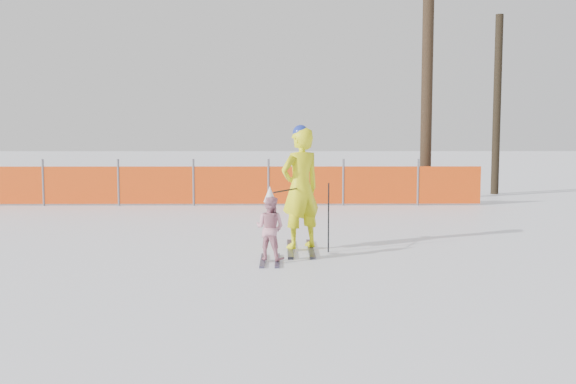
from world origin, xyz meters
name	(u,v)px	position (x,y,z in m)	size (l,w,h in m)	color
ground	(288,260)	(0.00, 0.00, 0.00)	(120.00, 120.00, 0.00)	white
adult	(300,188)	(0.21, 0.87, 1.03)	(0.86, 1.64, 2.07)	black
child	(270,227)	(-0.28, -0.09, 0.52)	(0.58, 1.01, 1.14)	black
ski_poles	(311,206)	(0.37, 0.55, 0.76)	(0.90, 0.74, 1.13)	black
safety_fence	(147,185)	(-3.69, 7.44, 0.56)	(17.71, 0.06, 1.25)	#595960
tree_trunks	(453,99)	(4.98, 9.57, 2.93)	(2.89, 1.99, 6.00)	#2E2114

